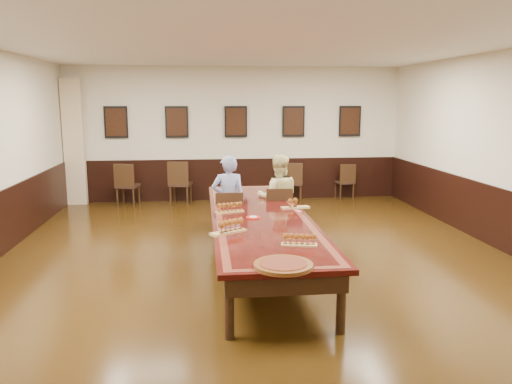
{
  "coord_description": "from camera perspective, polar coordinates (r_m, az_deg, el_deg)",
  "views": [
    {
      "loc": [
        -0.83,
        -7.06,
        2.4
      ],
      "look_at": [
        0.0,
        0.5,
        1.0
      ],
      "focal_mm": 35.0,
      "sensor_mm": 36.0,
      "label": 1
    }
  ],
  "objects": [
    {
      "name": "wall_back",
      "position": [
        12.13,
        -2.33,
        6.64
      ],
      "size": [
        8.0,
        0.02,
        3.2
      ],
      "primitive_type": "cube",
      "color": "beige",
      "rests_on": "floor"
    },
    {
      "name": "ceiling",
      "position": [
        7.15,
        0.45,
        16.93
      ],
      "size": [
        8.0,
        10.0,
        0.02
      ],
      "primitive_type": "cube",
      "color": "white",
      "rests_on": "floor"
    },
    {
      "name": "carved_platter",
      "position": [
        5.06,
        3.14,
        -8.34
      ],
      "size": [
        0.72,
        0.72,
        0.05
      ],
      "color": "#552C11",
      "rests_on": "conference_table"
    },
    {
      "name": "floor",
      "position": [
        7.51,
        0.42,
        -8.3
      ],
      "size": [
        8.0,
        10.0,
        0.02
      ],
      "primitive_type": "cube",
      "color": "black",
      "rests_on": "ground"
    },
    {
      "name": "flight_a",
      "position": [
        7.43,
        -3.02,
        -1.83
      ],
      "size": [
        0.44,
        0.25,
        0.16
      ],
      "color": "#AE8649",
      "rests_on": "conference_table"
    },
    {
      "name": "flight_b",
      "position": [
        7.74,
        4.43,
        -1.34
      ],
      "size": [
        0.45,
        0.19,
        0.17
      ],
      "color": "#AE8649",
      "rests_on": "conference_table"
    },
    {
      "name": "person_man",
      "position": [
        8.28,
        -3.15,
        -1.01
      ],
      "size": [
        0.56,
        0.37,
        1.52
      ],
      "primitive_type": "imported",
      "rotation": [
        0.0,
        0.0,
        3.13
      ],
      "color": "#4359A8",
      "rests_on": "floor"
    },
    {
      "name": "flight_c",
      "position": [
        6.29,
        -3.1,
        -4.01
      ],
      "size": [
        0.49,
        0.38,
        0.18
      ],
      "color": "#AE8649",
      "rests_on": "conference_table"
    },
    {
      "name": "spare_chair_a",
      "position": [
        11.84,
        -14.45,
        0.85
      ],
      "size": [
        0.56,
        0.59,
        0.99
      ],
      "primitive_type": null,
      "rotation": [
        0.0,
        0.0,
        2.93
      ],
      "color": "black",
      "rests_on": "floor"
    },
    {
      "name": "conference_table",
      "position": [
        7.33,
        0.43,
        -3.7
      ],
      "size": [
        1.4,
        5.0,
        0.76
      ],
      "color": "black",
      "rests_on": "floor"
    },
    {
      "name": "curtain",
      "position": [
        12.27,
        -20.09,
        5.36
      ],
      "size": [
        0.45,
        0.18,
        2.9
      ],
      "primitive_type": "cube",
      "color": "#CFB58E",
      "rests_on": "floor"
    },
    {
      "name": "chair_man",
      "position": [
        8.24,
        -3.1,
        -3.08
      ],
      "size": [
        0.45,
        0.49,
        0.95
      ],
      "primitive_type": null,
      "rotation": [
        0.0,
        0.0,
        3.13
      ],
      "color": "black",
      "rests_on": "floor"
    },
    {
      "name": "wall_front",
      "position": [
        2.35,
        14.97,
        -9.83
      ],
      "size": [
        8.0,
        0.02,
        3.2
      ],
      "primitive_type": "cube",
      "color": "beige",
      "rests_on": "floor"
    },
    {
      "name": "chair_woman",
      "position": [
        8.58,
        2.58,
        -2.53
      ],
      "size": [
        0.48,
        0.52,
        0.95
      ],
      "primitive_type": null,
      "rotation": [
        0.0,
        0.0,
        3.07
      ],
      "color": "black",
      "rests_on": "floor"
    },
    {
      "name": "spare_chair_d",
      "position": [
        12.53,
        10.08,
        1.25
      ],
      "size": [
        0.46,
        0.49,
        0.87
      ],
      "primitive_type": null,
      "rotation": [
        0.0,
        0.0,
        3.25
      ],
      "color": "black",
      "rests_on": "floor"
    },
    {
      "name": "flight_d",
      "position": [
        5.76,
        4.96,
        -5.51
      ],
      "size": [
        0.43,
        0.21,
        0.15
      ],
      "color": "#AE8649",
      "rests_on": "conference_table"
    },
    {
      "name": "spare_chair_c",
      "position": [
        12.0,
        4.28,
        1.17
      ],
      "size": [
        0.54,
        0.57,
        0.95
      ],
      "primitive_type": null,
      "rotation": [
        0.0,
        0.0,
        2.92
      ],
      "color": "black",
      "rests_on": "floor"
    },
    {
      "name": "wainscoting",
      "position": [
        7.36,
        0.42,
        -4.53
      ],
      "size": [
        8.0,
        10.0,
        1.0
      ],
      "color": "black",
      "rests_on": "floor"
    },
    {
      "name": "pink_phone",
      "position": [
        7.54,
        4.82,
        -2.2
      ],
      "size": [
        0.11,
        0.15,
        0.01
      ],
      "primitive_type": "cube",
      "rotation": [
        0.0,
        0.0,
        0.42
      ],
      "color": "#F9537C",
      "rests_on": "conference_table"
    },
    {
      "name": "person_woman",
      "position": [
        8.62,
        2.54,
        -0.64
      ],
      "size": [
        0.78,
        0.63,
        1.49
      ],
      "primitive_type": "imported",
      "rotation": [
        0.0,
        0.0,
        3.07
      ],
      "color": "#F0E296",
      "rests_on": "floor"
    },
    {
      "name": "posters",
      "position": [
        12.04,
        -2.32,
        8.04
      ],
      "size": [
        6.14,
        0.04,
        0.74
      ],
      "color": "black",
      "rests_on": "wall_back"
    },
    {
      "name": "spare_chair_b",
      "position": [
        11.76,
        -8.63,
        1.07
      ],
      "size": [
        0.57,
        0.6,
        1.03
      ],
      "primitive_type": null,
      "rotation": [
        0.0,
        0.0,
        2.95
      ],
      "color": "black",
      "rests_on": "floor"
    },
    {
      "name": "red_plate_grp",
      "position": [
        7.09,
        -0.34,
        -2.93
      ],
      "size": [
        0.2,
        0.2,
        0.03
      ],
      "color": "red",
      "rests_on": "conference_table"
    }
  ]
}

